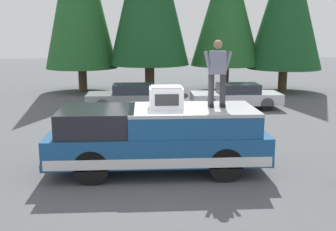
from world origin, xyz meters
TOP-DOWN VIEW (x-y plane):
  - ground_plane at (0.00, 0.00)m, footprint 90.00×90.00m
  - pickup_truck at (0.20, -0.20)m, footprint 2.01×5.54m
  - compressor_unit at (0.19, -0.42)m, footprint 0.65×0.84m
  - person_on_truck_bed at (0.28, -1.72)m, footprint 0.29×0.72m
  - parked_car_silver at (8.61, -4.17)m, footprint 1.64×4.10m
  - parked_car_grey at (8.76, 0.66)m, footprint 1.64×4.10m
  - conifer_far_left at (13.98, -8.22)m, footprint 4.32×4.32m
  - conifer_left at (14.58, -4.82)m, footprint 4.15×4.15m

SIDE VIEW (x-z plane):
  - ground_plane at x=0.00m, z-range 0.00..0.00m
  - parked_car_silver at x=8.61m, z-range 0.00..1.16m
  - parked_car_grey at x=8.76m, z-range 0.00..1.16m
  - pickup_truck at x=0.20m, z-range 0.05..1.70m
  - compressor_unit at x=0.19m, z-range 1.65..2.21m
  - person_on_truck_bed at x=0.28m, z-range 1.71..3.40m
  - conifer_left at x=14.58m, z-range 0.74..9.46m
  - conifer_far_left at x=13.98m, z-range 0.67..9.84m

